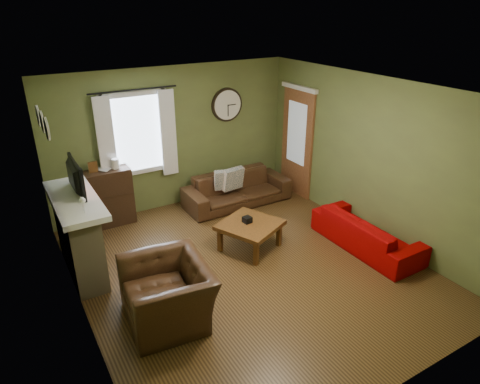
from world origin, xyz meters
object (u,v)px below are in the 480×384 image
sofa_brown (237,189)px  bookshelf (107,198)px  armchair (168,293)px  sofa_red (367,232)px  coffee_table (250,236)px

sofa_brown → bookshelf: bearing=170.0°
armchair → sofa_red: bearing=94.9°
bookshelf → sofa_brown: size_ratio=0.49×
sofa_brown → armchair: armchair is taller
bookshelf → coffee_table: bookshelf is taller
sofa_red → armchair: 3.33m
coffee_table → bookshelf: bearing=130.9°
sofa_red → armchair: armchair is taller
sofa_brown → armchair: size_ratio=1.80×
sofa_brown → sofa_red: sofa_brown is taller
sofa_brown → coffee_table: (-0.66, -1.53, -0.07)m
armchair → bookshelf: bearing=-175.0°
sofa_brown → sofa_red: 2.62m
sofa_brown → sofa_red: bearing=-68.9°
sofa_red → coffee_table: bearing=60.3°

